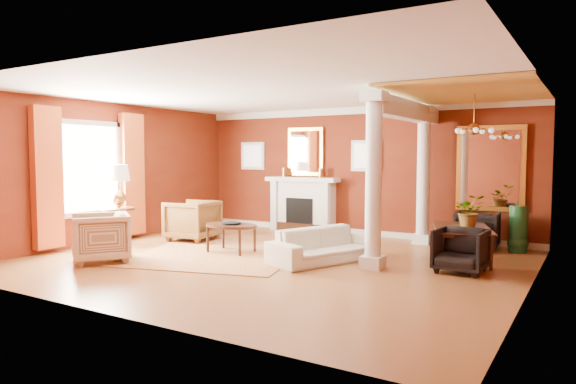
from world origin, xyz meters
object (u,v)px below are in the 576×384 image
Objects in this scene: sofa at (324,240)px; dining_table at (464,234)px; coffee_table at (231,227)px; side_table at (118,190)px; armchair_leopard at (192,218)px; armchair_stripe at (100,235)px.

sofa is 2.41m from dining_table.
side_table is (-2.43, -0.53, 0.62)m from coffee_table.
sofa is at bearing 4.51° from coffee_table.
armchair_leopard reaches higher than armchair_stripe.
armchair_leopard is at bearing 130.29° from armchair_stripe.
armchair_leopard reaches higher than dining_table.
sofa reaches higher than coffee_table.
sofa is 3.78m from armchair_stripe.
armchair_stripe is at bearing -2.30° from armchair_leopard.
sofa is at bearing 106.21° from dining_table.
armchair_stripe is 0.57× the size of side_table.
armchair_leopard is 0.90× the size of coffee_table.
armchair_stripe is 0.87× the size of coffee_table.
side_table is at bearing 165.51° from armchair_stripe.
coffee_table is at bearing 93.43° from dining_table.
armchair_stripe is 2.28m from coffee_table.
dining_table is at bearing 92.03° from armchair_leopard.
coffee_table is (-1.86, -0.15, 0.10)m from sofa.
armchair_stripe reaches higher than dining_table.
armchair_stripe is at bearing -50.60° from side_table.
coffee_table is at bearing 59.95° from armchair_leopard.
coffee_table is 4.13m from dining_table.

